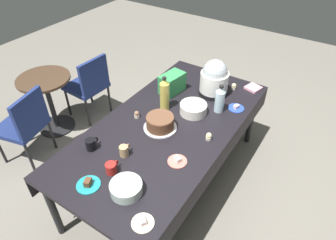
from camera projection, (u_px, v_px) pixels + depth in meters
name	position (u px, v px, depth m)	size (l,w,h in m)	color
ground	(168.00, 179.00, 3.13)	(9.00, 9.00, 0.00)	slate
potluck_table	(168.00, 130.00, 2.70)	(2.20, 1.10, 0.75)	black
frosted_layer_cake	(160.00, 123.00, 2.58)	(0.29, 0.29, 0.13)	silver
slow_cooker	(214.00, 79.00, 2.94)	(0.29, 0.29, 0.37)	black
glass_salad_bowl	(126.00, 188.00, 2.05)	(0.23, 0.23, 0.08)	#B2C6BC
ceramic_snack_bowl	(193.00, 109.00, 2.76)	(0.25, 0.25, 0.10)	silver
dessert_plate_coral	(177.00, 161.00, 2.29)	(0.15, 0.15, 0.05)	#E07266
dessert_plate_cream	(143.00, 223.00, 1.88)	(0.15, 0.15, 0.04)	beige
dessert_plate_teal	(88.00, 184.00, 2.11)	(0.17, 0.17, 0.05)	teal
dessert_plate_cobalt	(236.00, 108.00, 2.84)	(0.15, 0.15, 0.04)	#2D4CB2
cupcake_berry	(209.00, 136.00, 2.48)	(0.05, 0.05, 0.07)	beige
cupcake_cocoa	(234.00, 86.00, 3.09)	(0.05, 0.05, 0.07)	beige
cupcake_rose	(137.00, 114.00, 2.72)	(0.05, 0.05, 0.07)	beige
soda_bottle_ginger_ale	(164.00, 94.00, 2.75)	(0.09, 0.09, 0.34)	gold
soda_bottle_water	(220.00, 100.00, 2.74)	(0.09, 0.09, 0.28)	silver
coffee_mug_black	(91.00, 144.00, 2.38)	(0.12, 0.08, 0.10)	black
coffee_mug_red	(111.00, 168.00, 2.19)	(0.12, 0.08, 0.09)	#B2231E
coffee_mug_tan	(124.00, 151.00, 2.33)	(0.11, 0.07, 0.09)	tan
soda_carton	(172.00, 83.00, 3.01)	(0.26, 0.16, 0.20)	#338C4C
paper_napkin_stack	(253.00, 88.00, 3.11)	(0.14, 0.14, 0.02)	pink
maroon_chair_left	(25.00, 123.00, 3.08)	(0.53, 0.53, 0.85)	navy
maroon_chair_right	(89.00, 83.00, 3.69)	(0.46, 0.46, 0.85)	navy
round_cafe_table	(48.00, 94.00, 3.49)	(0.60, 0.60, 0.72)	#473323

